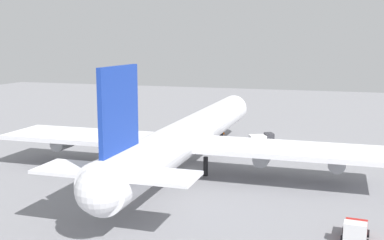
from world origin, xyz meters
TOP-DOWN VIEW (x-y plane):
  - ground_plane at (0.00, 0.00)m, footprint 261.38×261.38m
  - cargo_airplane at (-0.53, 0.00)m, footprint 65.35×59.61m
  - fuel_truck at (22.85, -7.43)m, footprint 4.07×5.23m
  - catering_truck at (-21.23, -24.06)m, footprint 4.21×2.89m
  - safety_cone_nose at (29.41, 1.99)m, footprint 0.49×0.49m

SIDE VIEW (x-z plane):
  - ground_plane at x=0.00m, z-range 0.00..0.00m
  - safety_cone_nose at x=29.41m, z-range 0.00..0.70m
  - fuel_truck at x=22.85m, z-range 0.05..2.04m
  - catering_truck at x=-21.23m, z-range -0.03..2.26m
  - cargo_airplane at x=-0.53m, z-range -3.16..14.39m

